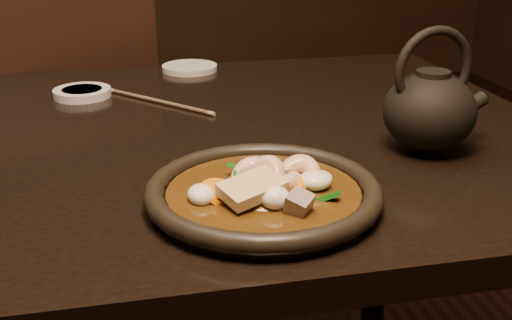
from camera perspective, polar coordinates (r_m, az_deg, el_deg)
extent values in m
cube|color=black|center=(1.02, -18.25, 0.53)|extent=(1.60, 0.90, 0.04)
cylinder|color=black|center=(1.62, 10.94, -5.23)|extent=(0.06, 0.06, 0.71)
cube|color=black|center=(1.76, -17.39, -0.06)|extent=(0.57, 0.57, 0.04)
cylinder|color=black|center=(2.06, -13.22, -3.65)|extent=(0.04, 0.04, 0.43)
cylinder|color=black|center=(1.75, -9.20, -7.99)|extent=(0.04, 0.04, 0.43)
cylinder|color=black|center=(1.67, -20.75, -10.84)|extent=(0.04, 0.04, 0.43)
cube|color=black|center=(1.50, -16.36, 6.56)|extent=(0.41, 0.17, 0.47)
cylinder|color=black|center=(0.75, 0.66, -3.59)|extent=(0.26, 0.26, 0.01)
torus|color=black|center=(0.75, 0.67, -2.77)|extent=(0.28, 0.28, 0.02)
cylinder|color=#3A220A|center=(0.75, 0.67, -3.04)|extent=(0.23, 0.23, 0.01)
ellipsoid|color=#3A220A|center=(0.75, 0.67, -3.04)|extent=(0.13, 0.12, 0.04)
torus|color=#E1A88E|center=(0.75, -0.17, -1.59)|extent=(0.07, 0.07, 0.04)
torus|color=#E1A88E|center=(0.76, 1.93, -2.06)|extent=(0.08, 0.08, 0.04)
torus|color=#E1A88E|center=(0.76, 3.82, -1.63)|extent=(0.07, 0.08, 0.05)
torus|color=#E1A88E|center=(0.75, 0.65, -1.91)|extent=(0.07, 0.07, 0.06)
cube|color=gray|center=(0.74, -0.68, -1.88)|extent=(0.03, 0.03, 0.03)
cube|color=gray|center=(0.76, 1.93, -1.50)|extent=(0.04, 0.04, 0.03)
cube|color=gray|center=(0.75, 1.39, -1.59)|extent=(0.03, 0.03, 0.03)
cube|color=gray|center=(0.75, -0.66, -2.48)|extent=(0.03, 0.03, 0.03)
cube|color=gray|center=(0.69, 3.85, -3.87)|extent=(0.04, 0.04, 0.03)
cylinder|color=orange|center=(0.73, -3.60, -3.21)|extent=(0.04, 0.05, 0.03)
cylinder|color=orange|center=(0.74, 3.47, -2.22)|extent=(0.04, 0.05, 0.03)
cylinder|color=orange|center=(0.74, -3.44, -2.71)|extent=(0.05, 0.05, 0.03)
cylinder|color=orange|center=(0.76, -0.25, -1.90)|extent=(0.04, 0.05, 0.04)
cylinder|color=orange|center=(0.72, -3.38, -2.59)|extent=(0.06, 0.05, 0.03)
cube|color=#186C14|center=(0.77, -1.35, -0.77)|extent=(0.03, 0.04, 0.01)
cube|color=#186C14|center=(0.76, 2.38, -1.34)|extent=(0.02, 0.04, 0.02)
cube|color=#186C14|center=(0.73, 6.00, -3.41)|extent=(0.04, 0.03, 0.03)
cube|color=#186C14|center=(0.75, -0.61, -1.79)|extent=(0.04, 0.01, 0.02)
cube|color=#186C14|center=(0.78, 0.85, -1.38)|extent=(0.04, 0.02, 0.03)
cube|color=#186C14|center=(0.79, 2.44, -0.92)|extent=(0.04, 0.02, 0.01)
ellipsoid|color=silver|center=(0.70, 1.70, -3.37)|extent=(0.03, 0.03, 0.03)
ellipsoid|color=silver|center=(0.74, 0.73, -2.52)|extent=(0.03, 0.03, 0.03)
ellipsoid|color=silver|center=(0.75, 5.26, -1.83)|extent=(0.04, 0.04, 0.02)
ellipsoid|color=silver|center=(0.75, 1.07, -2.31)|extent=(0.04, 0.03, 0.02)
ellipsoid|color=silver|center=(0.77, 5.34, -1.67)|extent=(0.04, 0.03, 0.02)
ellipsoid|color=silver|center=(0.73, -4.91, -3.09)|extent=(0.03, 0.04, 0.02)
cube|color=#D5BB7F|center=(0.71, -0.35, -2.50)|extent=(0.08, 0.07, 0.03)
cylinder|color=silver|center=(1.23, -15.19, 5.79)|extent=(0.10, 0.10, 0.01)
cylinder|color=silver|center=(1.38, -5.92, 8.16)|extent=(0.12, 0.12, 0.01)
cylinder|color=#A5815E|center=(1.15, -8.41, 5.13)|extent=(0.17, 0.19, 0.01)
cylinder|color=#A5815E|center=(1.16, -8.87, 5.23)|extent=(0.17, 0.19, 0.01)
ellipsoid|color=black|center=(0.93, 15.15, 4.18)|extent=(0.13, 0.13, 0.11)
cylinder|color=black|center=(0.92, 15.45, 7.07)|extent=(0.05, 0.05, 0.02)
cylinder|color=black|center=(0.97, 18.34, 4.50)|extent=(0.06, 0.03, 0.04)
torus|color=black|center=(0.92, 15.52, 7.73)|extent=(0.12, 0.03, 0.12)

